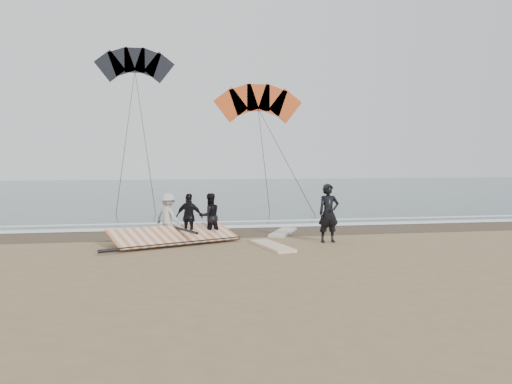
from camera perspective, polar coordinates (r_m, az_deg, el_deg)
The scene contains 12 objects.
ground at distance 14.41m, azimuth 0.34°, elevation -7.10°, with size 120.00×120.00×0.00m, color #8C704C.
sea at distance 47.07m, azimuth -7.04°, elevation 0.26°, with size 120.00×54.00×0.02m, color #233838.
wet_sand at distance 18.80m, azimuth -2.18°, elevation -4.59°, with size 120.00×2.80×0.01m, color #4C3D2B.
foam_near at distance 20.17m, azimuth -2.74°, elevation -3.98°, with size 120.00×0.90×0.01m, color white.
foam_far at distance 21.84m, azimuth -3.32°, elevation -3.41°, with size 120.00×0.45×0.01m, color white.
man_main at distance 16.52m, azimuth 8.30°, elevation -2.41°, with size 0.70×0.46×1.92m, color black.
board_white at distance 15.53m, azimuth 1.84°, elevation -6.17°, with size 0.62×2.22×0.09m, color white.
board_cream at distance 18.47m, azimuth 3.11°, elevation -4.62°, with size 0.58×2.17×0.09m, color beige.
trio_cluster at distance 17.07m, azimuth -7.88°, elevation -2.80°, with size 2.43×1.22×1.59m.
sail_rig at distance 16.53m, azimuth -9.57°, elevation -5.09°, with size 4.35×3.23×0.51m.
kite_red at distance 37.80m, azimuth 0.27°, elevation 9.88°, with size 7.47×7.16×15.54m.
kite_dark at distance 42.96m, azimuth -13.69°, elevation 13.68°, with size 7.10×8.57×19.67m.
Camera 1 is at (-2.60, -13.93, 2.65)m, focal length 35.00 mm.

